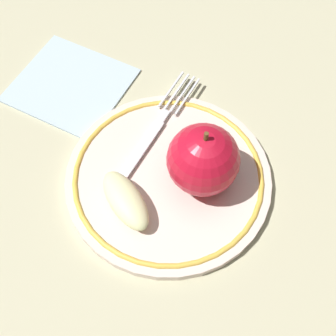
{
  "coord_description": "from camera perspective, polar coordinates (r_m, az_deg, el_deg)",
  "views": [
    {
      "loc": [
        0.25,
        0.01,
        0.47
      ],
      "look_at": [
        0.0,
        -0.01,
        0.03
      ],
      "focal_mm": 50.0,
      "sensor_mm": 36.0,
      "label": 1
    }
  ],
  "objects": [
    {
      "name": "apple_slice_front",
      "position": [
        0.49,
        -5.19,
        -3.94
      ],
      "size": [
        0.08,
        0.07,
        0.02
      ],
      "primitive_type": "ellipsoid",
      "rotation": [
        0.0,
        0.0,
        3.79
      ],
      "color": "beige",
      "rests_on": "plate"
    },
    {
      "name": "fork",
      "position": [
        0.55,
        -1.72,
        4.64
      ],
      "size": [
        0.17,
        0.09,
        0.0
      ],
      "rotation": [
        0.0,
        0.0,
        2.74
      ],
      "color": "silver",
      "rests_on": "plate"
    },
    {
      "name": "ground_plane",
      "position": [
        0.53,
        1.36,
        -1.71
      ],
      "size": [
        2.0,
        2.0,
        0.0
      ],
      "primitive_type": "plane",
      "color": "#B5B18D"
    },
    {
      "name": "apple_red_whole",
      "position": [
        0.49,
        4.31,
        1.09
      ],
      "size": [
        0.08,
        0.08,
        0.09
      ],
      "color": "red",
      "rests_on": "plate"
    },
    {
      "name": "plate",
      "position": [
        0.52,
        0.0,
        -1.47
      ],
      "size": [
        0.23,
        0.23,
        0.01
      ],
      "color": "beige",
      "rests_on": "ground_plane"
    },
    {
      "name": "napkin_folded",
      "position": [
        0.62,
        -11.82,
        9.97
      ],
      "size": [
        0.17,
        0.17,
        0.01
      ],
      "primitive_type": "cube",
      "rotation": [
        0.0,
        0.0,
        -0.38
      ],
      "color": "#ADC3D2",
      "rests_on": "ground_plane"
    }
  ]
}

